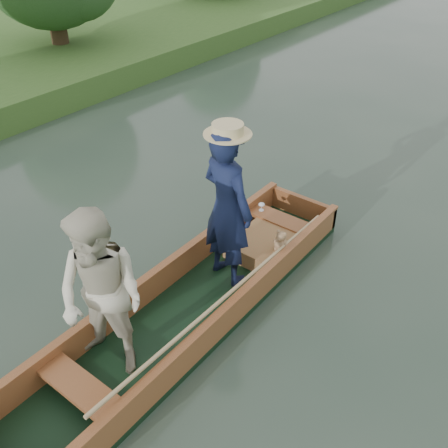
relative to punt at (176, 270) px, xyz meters
The scene contains 2 objects.
ground 0.76m from the punt, 71.67° to the left, with size 120.00×120.00×0.00m, color #283D30.
punt is the anchor object (origin of this frame).
Camera 1 is at (2.85, -3.11, 4.23)m, focal length 40.00 mm.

